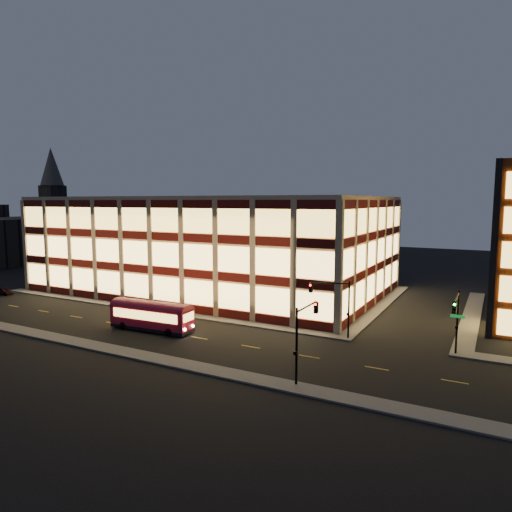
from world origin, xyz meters
The scene contains 13 objects.
ground centered at (0.00, 0.00, 0.00)m, with size 200.00×200.00×0.00m, color black.
sidewalk_office_south centered at (-3.00, 1.00, 0.07)m, with size 54.00×2.00×0.15m, color #514F4C.
sidewalk_office_east centered at (23.00, 17.00, 0.07)m, with size 2.00×30.00×0.15m, color #514F4C.
sidewalk_tower_west centered at (34.00, 17.00, 0.07)m, with size 2.00×30.00×0.15m, color #514F4C.
sidewalk_near centered at (0.00, -13.00, 0.07)m, with size 100.00×2.00×0.15m, color #514F4C.
office_building centered at (-2.91, 16.91, 7.25)m, with size 50.45×30.45×14.50m.
church_tower centered at (-70.00, 40.00, 9.00)m, with size 5.00×5.00×18.00m, color #2D2621.
church_spire centered at (-70.00, 40.00, 23.00)m, with size 6.00×6.00×10.00m, color #4C473F.
traffic_signal_far centered at (22.21, 0.24, 4.11)m, with size 3.79×1.87×6.00m.
traffic_signal_right centered at (33.50, -0.62, 4.10)m, with size 1.20×4.37×6.00m.
traffic_signal_near centered at (23.50, -11.03, 4.13)m, with size 0.32×4.45×6.00m.
trolley_bus centered at (3.86, -6.09, 1.77)m, with size 9.56×2.92×3.20m.
parked_car_0 centered at (-28.22, -2.00, 0.54)m, with size 1.28×3.18×1.09m, color black.
Camera 1 is at (36.40, -43.01, 13.87)m, focal length 32.00 mm.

